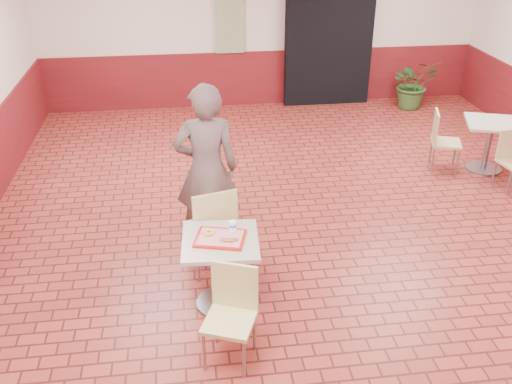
{
  "coord_description": "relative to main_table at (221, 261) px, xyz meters",
  "views": [
    {
      "loc": [
        -1.51,
        -5.34,
        3.58
      ],
      "look_at": [
        -0.85,
        -0.39,
        0.95
      ],
      "focal_mm": 40.0,
      "sensor_mm": 36.0,
      "label": 1
    }
  ],
  "objects": [
    {
      "name": "paper_cup",
      "position": [
        0.13,
        0.11,
        0.32
      ],
      "size": [
        0.07,
        0.07,
        0.09
      ],
      "rotation": [
        0.0,
        0.0,
        0.26
      ],
      "color": "white",
      "rests_on": "serving_tray"
    },
    {
      "name": "long_john_donut",
      "position": [
        0.07,
        -0.07,
        0.29
      ],
      "size": [
        0.17,
        0.1,
        0.05
      ],
      "rotation": [
        0.0,
        0.0,
        -0.13
      ],
      "color": "#DD8040",
      "rests_on": "serving_tray"
    },
    {
      "name": "chair_second_left",
      "position": [
        3.36,
        2.68,
        -0.02
      ],
      "size": [
        0.5,
        0.5,
        0.86
      ],
      "rotation": [
        0.0,
        0.0,
        1.25
      ],
      "color": "#C8B978",
      "rests_on": "ground"
    },
    {
      "name": "second_table",
      "position": [
        4.02,
        2.56,
        -0.01
      ],
      "size": [
        0.7,
        0.7,
        0.73
      ],
      "rotation": [
        0.0,
        0.0,
        -0.33
      ],
      "color": "#C2AE9C",
      "rests_on": "ground"
    },
    {
      "name": "room_shell",
      "position": [
        1.25,
        0.89,
        1.0
      ],
      "size": [
        8.01,
        10.01,
        3.01
      ],
      "color": "maroon",
      "rests_on": "ground"
    },
    {
      "name": "promo_poster",
      "position": [
        0.65,
        5.83,
        1.1
      ],
      "size": [
        0.5,
        0.03,
        1.2
      ],
      "primitive_type": "cube",
      "color": "gray",
      "rests_on": "wainscot_band"
    },
    {
      "name": "wainscot_band",
      "position": [
        1.25,
        0.89,
        0.0
      ],
      "size": [
        8.0,
        10.0,
        1.0
      ],
      "color": "maroon",
      "rests_on": "ground"
    },
    {
      "name": "potted_plant",
      "position": [
        3.97,
        5.29,
        -0.04
      ],
      "size": [
        0.89,
        0.79,
        0.92
      ],
      "primitive_type": "imported",
      "rotation": [
        0.0,
        0.0,
        0.1
      ],
      "color": "#2E5622",
      "rests_on": "ground"
    },
    {
      "name": "chair_main_front",
      "position": [
        0.03,
        -0.69,
        -0.01
      ],
      "size": [
        0.52,
        0.52,
        0.87
      ],
      "rotation": [
        0.0,
        0.0,
        -0.38
      ],
      "color": "#DED185",
      "rests_on": "ground"
    },
    {
      "name": "serving_tray",
      "position": [
        0.0,
        0.0,
        0.26
      ],
      "size": [
        0.45,
        0.35,
        0.03
      ],
      "rotation": [
        0.0,
        0.0,
        -0.27
      ],
      "color": "red",
      "rests_on": "main_table"
    },
    {
      "name": "main_table",
      "position": [
        0.0,
        0.0,
        0.0
      ],
      "size": [
        0.7,
        0.7,
        0.74
      ],
      "rotation": [
        0.0,
        0.0,
        -0.06
      ],
      "color": "#B4A391",
      "rests_on": "ground"
    },
    {
      "name": "chair_main_back",
      "position": [
        -0.05,
        0.56,
        0.06
      ],
      "size": [
        0.56,
        0.56,
        1.0
      ],
      "rotation": [
        0.0,
        0.0,
        3.39
      ],
      "color": "#CCBD7A",
      "rests_on": "ground"
    },
    {
      "name": "ring_donut",
      "position": [
        -0.1,
        0.07,
        0.29
      ],
      "size": [
        0.14,
        0.14,
        0.03
      ],
      "primitive_type": "torus",
      "rotation": [
        0.0,
        0.0,
        0.37
      ],
      "color": "#F3A458",
      "rests_on": "serving_tray"
    },
    {
      "name": "customer",
      "position": [
        -0.06,
        1.07,
        0.45
      ],
      "size": [
        0.71,
        0.48,
        1.91
      ],
      "primitive_type": "imported",
      "rotation": [
        0.0,
        0.0,
        3.17
      ],
      "color": "brown",
      "rests_on": "ground"
    },
    {
      "name": "corridor_doorway",
      "position": [
        2.45,
        5.77,
        0.6
      ],
      "size": [
        1.6,
        0.22,
        2.2
      ],
      "primitive_type": "cube",
      "color": "black",
      "rests_on": "ground"
    }
  ]
}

